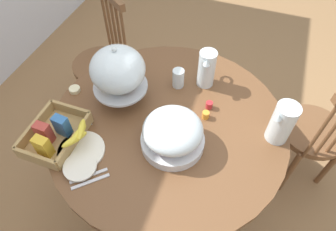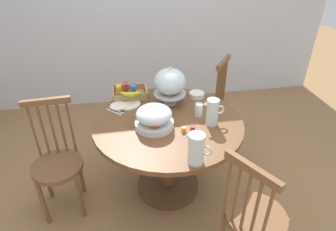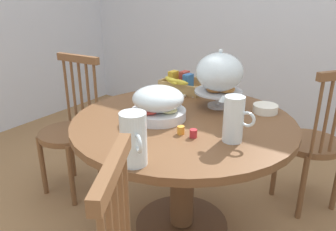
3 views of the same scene
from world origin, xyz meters
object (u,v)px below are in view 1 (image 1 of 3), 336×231
at_px(windsor_chair_by_cabinet, 103,64).
at_px(china_plate_large, 81,151).
at_px(dining_table, 168,145).
at_px(butter_dish, 75,90).
at_px(fruit_platter_covered, 173,134).
at_px(milk_pitcher, 206,70).
at_px(china_plate_small, 80,166).
at_px(cereal_bowl, 131,62).
at_px(orange_juice_pitcher, 282,124).
at_px(windsor_chair_near_window, 315,134).
at_px(cereal_basket, 57,135).
at_px(drinking_glass, 178,78).
at_px(pastry_stand_with_dome, 118,71).

xyz_separation_m(windsor_chair_by_cabinet, china_plate_large, (-0.86, -0.39, 0.29)).
bearing_deg(dining_table, butter_dish, 87.12).
xyz_separation_m(fruit_platter_covered, milk_pitcher, (0.45, -0.04, 0.01)).
relative_size(china_plate_small, cereal_bowl, 1.07).
distance_m(dining_table, butter_dish, 0.60).
bearing_deg(orange_juice_pitcher, windsor_chair_near_window, -39.70).
bearing_deg(dining_table, windsor_chair_by_cabinet, 52.10).
bearing_deg(dining_table, milk_pitcher, -17.15).
distance_m(windsor_chair_by_cabinet, orange_juice_pitcher, 1.37).
distance_m(china_plate_small, butter_dish, 0.49).
height_order(windsor_chair_by_cabinet, cereal_basket, windsor_chair_by_cabinet).
bearing_deg(cereal_basket, windsor_chair_by_cabinet, 17.00).
bearing_deg(cereal_bowl, cereal_basket, 170.41).
bearing_deg(china_plate_large, dining_table, -46.83).
bearing_deg(cereal_basket, cereal_bowl, -9.59).
height_order(dining_table, china_plate_large, china_plate_large).
distance_m(china_plate_large, cereal_bowl, 0.63).
xyz_separation_m(windsor_chair_by_cabinet, milk_pitcher, (-0.22, -0.81, 0.39)).
bearing_deg(windsor_chair_near_window, cereal_basket, 119.32).
height_order(fruit_platter_covered, orange_juice_pitcher, orange_juice_pitcher).
bearing_deg(cereal_bowl, fruit_platter_covered, -136.97).
relative_size(windsor_chair_by_cabinet, cereal_bowl, 6.96).
xyz_separation_m(milk_pitcher, cereal_basket, (-0.61, 0.56, -0.05)).
relative_size(fruit_platter_covered, drinking_glass, 2.73).
xyz_separation_m(china_plate_large, butter_dish, (0.33, 0.23, 0.01)).
bearing_deg(pastry_stand_with_dome, windsor_chair_near_window, -71.91).
relative_size(windsor_chair_by_cabinet, fruit_platter_covered, 3.25).
bearing_deg(china_plate_small, butter_dish, 33.71).
height_order(china_plate_small, butter_dish, same).
relative_size(fruit_platter_covered, orange_juice_pitcher, 1.37).
xyz_separation_m(pastry_stand_with_dome, china_plate_small, (-0.45, -0.00, -0.18)).
xyz_separation_m(orange_juice_pitcher, china_plate_large, (-0.39, 0.85, -0.09)).
distance_m(windsor_chair_near_window, milk_pitcher, 0.80).
bearing_deg(milk_pitcher, cereal_bowl, 90.03).
bearing_deg(windsor_chair_by_cabinet, dining_table, -127.90).
xyz_separation_m(windsor_chair_by_cabinet, orange_juice_pitcher, (-0.46, -1.23, 0.39)).
xyz_separation_m(pastry_stand_with_dome, drinking_glass, (0.19, -0.25, -0.14)).
bearing_deg(windsor_chair_by_cabinet, drinking_glass, -113.42).
xyz_separation_m(windsor_chair_by_cabinet, fruit_platter_covered, (-0.67, -0.78, 0.37)).
xyz_separation_m(milk_pitcher, drinking_glass, (-0.07, 0.14, -0.04)).
bearing_deg(pastry_stand_with_dome, cereal_basket, 153.73).
distance_m(dining_table, orange_juice_pitcher, 0.62).
bearing_deg(windsor_chair_by_cabinet, windsor_chair_near_window, -95.02).
bearing_deg(drinking_glass, pastry_stand_with_dome, 127.71).
distance_m(dining_table, china_plate_small, 0.53).
bearing_deg(china_plate_small, china_plate_large, 27.65).
relative_size(dining_table, drinking_glass, 10.94).
relative_size(dining_table, cereal_bowl, 8.59).
height_order(windsor_chair_near_window, butter_dish, windsor_chair_near_window).
bearing_deg(orange_juice_pitcher, butter_dish, 93.36).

